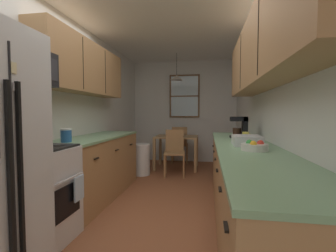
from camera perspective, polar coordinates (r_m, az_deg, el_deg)
The scene contains 25 objects.
ground_plane at distance 3.71m, azimuth -0.33°, elevation -16.30°, with size 12.00×12.00×0.00m, color brown.
wall_left at distance 3.96m, azimuth -19.98°, elevation 3.51°, with size 0.10×9.00×2.55m, color silver.
wall_right at distance 3.53m, azimuth 21.84°, elevation 3.55°, with size 0.10×9.00×2.55m, color silver.
wall_back at distance 6.13m, azimuth 3.92°, elevation 3.47°, with size 4.40×0.10×2.55m, color silver.
ceiling_slab at distance 3.76m, azimuth -0.34°, elevation 24.27°, with size 4.40×9.00×0.08m, color white.
stove_range at distance 2.64m, azimuth -29.10°, elevation -14.05°, with size 0.66×0.59×1.10m.
microwave_over_range at distance 2.64m, azimuth -31.76°, elevation 12.00°, with size 0.39×0.57×0.33m.
counter_left at distance 3.69m, azimuth -16.65°, elevation -9.28°, with size 0.64×1.94×0.90m.
upper_cabinets_left at distance 3.68m, azimuth -19.36°, elevation 12.92°, with size 0.33×2.02×0.72m.
counter_right at distance 2.66m, azimuth 18.33°, elevation -14.18°, with size 0.64×3.36×0.90m.
upper_cabinets_right at distance 2.59m, azimuth 22.24°, elevation 16.61°, with size 0.33×3.04×0.70m.
dining_table at distance 5.30m, azimuth 2.07°, elevation -3.73°, with size 0.93×0.72×0.72m.
dining_chair_near at distance 4.75m, azimuth 1.57°, elevation -5.78°, with size 0.44×0.44×0.90m.
dining_chair_far at distance 5.87m, azimuth 2.82°, elevation -4.09°, with size 0.43×0.43×0.90m.
pendant_light at distance 5.32m, azimuth 2.10°, elevation 11.53°, with size 0.28×0.28×0.59m.
back_window at distance 6.07m, azimuth 3.98°, elevation 7.15°, with size 0.76×0.05×1.08m.
trash_bin at distance 4.83m, azimuth -6.34°, elevation -7.96°, with size 0.33×0.33×0.62m, color white.
storage_canister at distance 2.96m, azimuth -23.26°, elevation -2.09°, with size 0.12×0.12×0.16m.
dish_towel at distance 2.56m, azimuth -20.58°, elevation -13.77°, with size 0.02×0.16×0.24m, color silver.
coffee_maker at distance 3.36m, azimuth 17.06°, elevation -0.16°, with size 0.22×0.18×0.29m.
mug_by_coffeemaker at distance 3.82m, azimuth 16.31°, elevation -1.31°, with size 0.11×0.07×0.10m.
mug_spare at distance 3.03m, azimuth 18.18°, elevation -2.36°, with size 0.12×0.08×0.11m.
fruit_bowl at distance 2.26m, azimuth 20.05°, elevation -4.61°, with size 0.23×0.23×0.09m.
dish_rack at distance 2.61m, azimuth 18.37°, elevation -3.29°, with size 0.28×0.34×0.10m, color silver.
table_serving_bowl at distance 5.20m, azimuth 2.88°, elevation -2.19°, with size 0.16×0.16×0.06m, color silver.
Camera 1 is at (0.60, -2.45, 1.23)m, focal length 25.39 mm.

